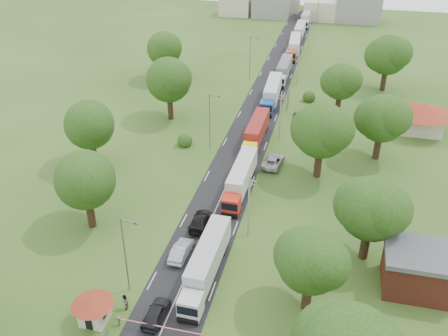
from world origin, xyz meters
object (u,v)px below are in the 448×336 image
(info_sign, at_px, (288,95))
(car_lane_front, at_px, (156,313))
(car_lane_mid, at_px, (181,251))
(truck_0, at_px, (206,263))
(boom_barrier, at_px, (147,325))
(guard_booth, at_px, (93,306))

(info_sign, bearing_deg, car_lane_front, -96.16)
(info_sign, distance_m, car_lane_mid, 48.57)
(info_sign, height_order, truck_0, info_sign)
(info_sign, relative_size, car_lane_mid, 0.82)
(boom_barrier, bearing_deg, info_sign, 83.76)
(boom_barrier, xyz_separation_m, truck_0, (3.71, 9.12, 1.23))
(boom_barrier, xyz_separation_m, guard_booth, (-5.84, -0.00, 1.27))
(info_sign, relative_size, truck_0, 0.28)
(car_lane_mid, bearing_deg, car_lane_front, 94.29)
(car_lane_mid, bearing_deg, boom_barrier, 92.51)
(info_sign, xyz_separation_m, car_lane_front, (-6.28, -58.24, -2.19))
(truck_0, bearing_deg, car_lane_front, -115.02)
(info_sign, bearing_deg, guard_booth, -101.68)
(truck_0, xyz_separation_m, car_lane_mid, (-4.00, 2.84, -1.30))
(truck_0, bearing_deg, boom_barrier, -112.15)
(guard_booth, height_order, car_lane_front, guard_booth)
(guard_booth, distance_m, info_sign, 61.27)
(guard_booth, bearing_deg, car_lane_mid, 65.09)
(boom_barrier, relative_size, truck_0, 0.64)
(car_lane_mid, bearing_deg, info_sign, -96.96)
(boom_barrier, relative_size, guard_booth, 2.10)
(guard_booth, relative_size, car_lane_front, 0.92)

